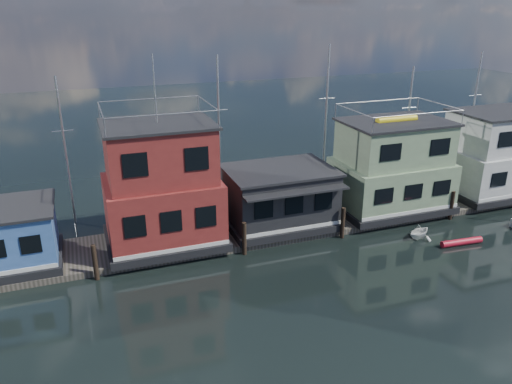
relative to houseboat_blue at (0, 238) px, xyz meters
name	(u,v)px	position (x,y,z in m)	size (l,w,h in m)	color
ground	(379,323)	(18.00, -12.00, -2.21)	(160.00, 160.00, 0.00)	black
dock	(285,225)	(18.00, 0.00, -2.01)	(48.00, 5.00, 0.40)	#595147
houseboat_blue	(0,238)	(0.00, 0.00, 0.00)	(6.40, 4.90, 3.66)	black
houseboat_red	(162,188)	(9.50, 0.00, 1.90)	(7.40, 5.90, 11.86)	black
houseboat_dark	(279,197)	(17.50, -0.02, 0.21)	(7.40, 6.10, 4.06)	black
houseboat_green	(392,167)	(26.50, 0.00, 1.34)	(8.40, 5.90, 7.03)	black
houseboat_white	(498,154)	(36.50, 0.00, 1.33)	(8.40, 5.90, 6.66)	black
pilings	(298,230)	(17.67, -2.80, -1.11)	(42.28, 0.28, 2.20)	#2D2116
background_masts	(312,127)	(22.76, 6.00, 3.35)	(36.40, 0.16, 12.00)	silver
red_kayak	(462,242)	(27.88, -6.45, -1.99)	(0.44, 0.44, 2.97)	red
dinghy_white	(419,231)	(25.87, -4.65, -1.69)	(1.69, 1.96, 1.03)	white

